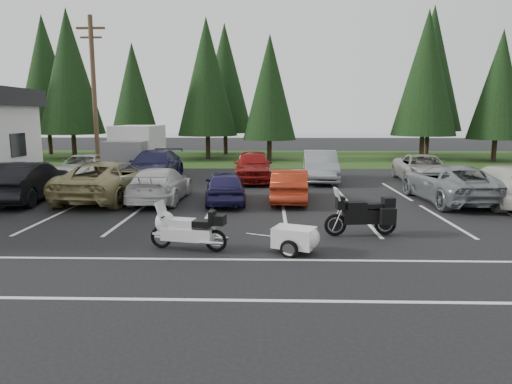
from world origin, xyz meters
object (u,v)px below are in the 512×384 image
at_px(car_far_1, 154,166).
at_px(car_near_3, 160,184).
at_px(car_near_7, 503,185).
at_px(adventure_motorcycle, 361,211).
at_px(utility_pole, 94,94).
at_px(touring_motorcycle, 188,226).
at_px(car_near_1, 27,182).
at_px(car_far_2, 253,166).
at_px(car_near_4, 225,187).
at_px(box_truck, 134,151).
at_px(car_far_4, 423,169).
at_px(car_near_5, 290,185).
at_px(cargo_trailer, 294,240).
at_px(car_far_0, 84,168).
at_px(car_near_6, 450,183).
at_px(car_far_3, 320,166).
at_px(car_near_2, 109,180).

bearing_deg(car_far_1, car_near_3, -72.59).
height_order(car_near_7, adventure_motorcycle, car_near_7).
xyz_separation_m(utility_pole, touring_motorcycle, (7.83, -14.71, -4.05)).
xyz_separation_m(car_near_1, car_far_2, (9.06, 6.02, 0.01)).
xyz_separation_m(car_near_4, car_far_1, (-4.36, 5.95, 0.16)).
height_order(box_truck, car_near_7, box_truck).
distance_m(car_near_7, car_far_4, 6.31).
distance_m(car_near_5, cargo_trailer, 7.19).
height_order(car_far_0, adventure_motorcycle, adventure_motorcycle).
bearing_deg(car_near_1, car_near_7, 175.75).
bearing_deg(car_far_1, car_near_6, -20.97).
height_order(car_near_7, car_far_1, car_far_1).
distance_m(car_far_1, car_far_3, 8.89).
bearing_deg(car_far_0, car_near_3, -47.68).
height_order(car_near_6, cargo_trailer, car_near_6).
xyz_separation_m(car_near_3, car_far_0, (-5.47, 5.74, 0.01)).
bearing_deg(car_near_7, cargo_trailer, 38.66).
height_order(car_near_5, car_far_2, car_far_2).
xyz_separation_m(utility_pole, car_far_4, (18.09, -2.00, -3.97)).
xyz_separation_m(box_truck, car_near_1, (-1.95, -8.50, -0.63)).
relative_size(box_truck, car_near_2, 0.95).
height_order(car_near_2, car_near_3, car_near_2).
bearing_deg(cargo_trailer, car_near_2, 156.12).
height_order(car_near_2, cargo_trailer, car_near_2).
bearing_deg(car_far_2, car_near_1, -148.50).
xyz_separation_m(box_truck, car_near_2, (1.25, -7.95, -0.63)).
bearing_deg(car_near_4, utility_pole, -50.37).
relative_size(car_near_5, car_far_2, 0.83).
height_order(car_near_1, touring_motorcycle, car_near_1).
bearing_deg(utility_pole, box_truck, 14.04).
height_order(car_far_4, cargo_trailer, car_far_4).
bearing_deg(car_far_4, car_far_3, -177.37).
bearing_deg(car_far_4, car_near_4, -143.15).
relative_size(box_truck, car_near_1, 1.12).
distance_m(box_truck, car_near_2, 8.07).
height_order(car_near_3, car_far_0, car_far_0).
relative_size(car_near_3, car_far_3, 0.98).
relative_size(touring_motorcycle, cargo_trailer, 1.58).
relative_size(car_near_1, car_near_3, 1.04).
bearing_deg(car_far_1, car_near_2, -95.16).
height_order(box_truck, cargo_trailer, box_truck).
bearing_deg(car_near_2, car_far_0, -53.82).
xyz_separation_m(car_near_4, cargo_trailer, (2.40, -6.79, -0.32)).
relative_size(car_far_0, car_far_2, 1.04).
bearing_deg(car_near_1, touring_motorcycle, 135.63).
distance_m(car_near_3, car_far_1, 5.90).
relative_size(car_near_5, car_far_4, 0.78).
height_order(box_truck, car_near_6, box_truck).
bearing_deg(box_truck, car_far_3, -11.90).
distance_m(car_near_3, car_far_4, 13.89).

